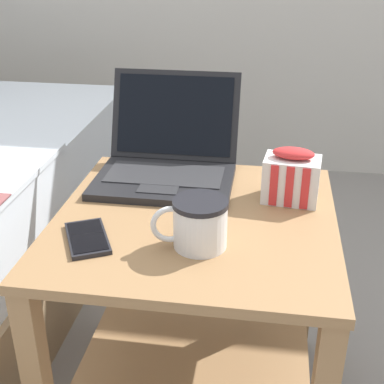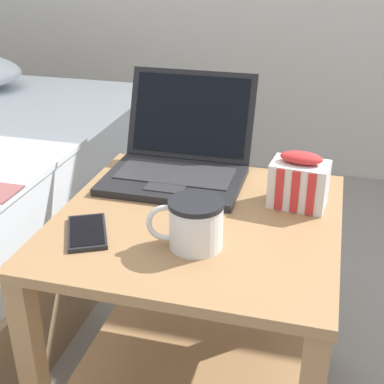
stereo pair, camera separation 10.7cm
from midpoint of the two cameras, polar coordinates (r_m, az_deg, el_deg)
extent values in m
cube|color=#997047|center=(1.15, -2.33, -3.19)|extent=(0.60, 0.59, 0.02)
cube|color=#997047|center=(1.39, -2.01, -17.95)|extent=(0.56, 0.55, 0.02)
cube|color=#997047|center=(1.58, -10.08, -6.50)|extent=(0.04, 0.04, 0.53)
cube|color=#997047|center=(1.51, 10.16, -8.19)|extent=(0.04, 0.04, 0.53)
cube|color=black|center=(1.29, -5.41, 1.10)|extent=(0.33, 0.23, 0.02)
cube|color=#2D2D30|center=(1.30, -5.25, 1.84)|extent=(0.28, 0.13, 0.00)
cube|color=#2D2D30|center=(1.23, -6.13, 0.29)|extent=(0.09, 0.05, 0.00)
cube|color=black|center=(1.39, -4.04, 8.14)|extent=(0.33, 0.09, 0.21)
cube|color=black|center=(1.38, -4.09, 8.16)|extent=(0.30, 0.08, 0.19)
cube|color=orange|center=(1.41, -6.46, 7.85)|extent=(0.03, 0.02, 0.04)
cube|color=silver|center=(1.38, -0.74, 5.79)|extent=(0.03, 0.02, 0.04)
cylinder|color=white|center=(1.02, -2.12, -3.45)|extent=(0.10, 0.10, 0.10)
cylinder|color=black|center=(1.00, -2.16, -1.27)|extent=(0.11, 0.11, 0.01)
cylinder|color=black|center=(1.00, -2.15, -1.73)|extent=(0.10, 0.10, 0.01)
torus|color=white|center=(1.01, -5.32, -3.53)|extent=(0.08, 0.03, 0.08)
cube|color=silver|center=(1.20, 8.06, 1.28)|extent=(0.13, 0.10, 0.10)
cube|color=red|center=(1.17, 6.14, 0.61)|extent=(0.02, 0.00, 0.10)
cube|color=red|center=(1.16, 7.77, 0.43)|extent=(0.02, 0.00, 0.10)
cube|color=red|center=(1.16, 9.42, 0.24)|extent=(0.02, 0.00, 0.10)
ellipsoid|color=red|center=(1.18, 8.25, 4.06)|extent=(0.10, 0.06, 0.02)
cube|color=black|center=(1.09, -13.89, -4.87)|extent=(0.13, 0.16, 0.01)
cube|color=black|center=(1.08, -13.91, -4.64)|extent=(0.11, 0.14, 0.00)
camera|label=1|loc=(0.05, -92.86, -1.39)|focal=50.00mm
camera|label=2|loc=(0.05, 87.14, 1.39)|focal=50.00mm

